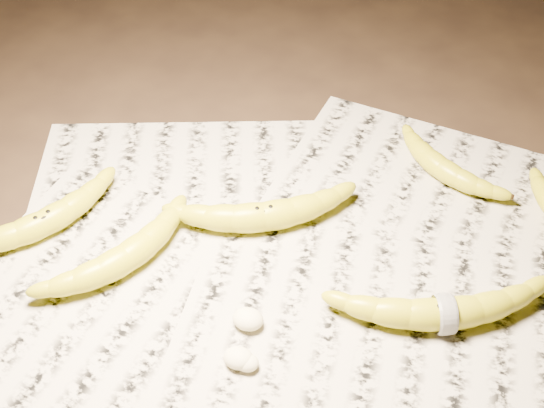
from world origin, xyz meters
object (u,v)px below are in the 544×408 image
(banana_left_a, at_px, (43,221))
(banana_taped, at_px, (444,312))
(banana_center, at_px, (264,215))
(banana_upper_a, at_px, (442,166))
(banana_left_b, at_px, (125,256))

(banana_left_a, relative_size, banana_taped, 0.88)
(banana_center, relative_size, banana_upper_a, 1.34)
(banana_left_a, bearing_deg, banana_left_b, -66.08)
(banana_left_a, bearing_deg, banana_taped, -54.66)
(banana_taped, bearing_deg, banana_left_b, 162.44)
(banana_upper_a, bearing_deg, banana_left_b, -107.55)
(banana_taped, bearing_deg, banana_upper_a, 76.68)
(banana_upper_a, bearing_deg, banana_center, -107.83)
(banana_taped, xyz_separation_m, banana_upper_a, (-0.04, 0.26, -0.00))
(banana_center, distance_m, banana_upper_a, 0.27)
(banana_center, relative_size, banana_taped, 0.93)
(banana_upper_a, bearing_deg, banana_left_a, -118.06)
(banana_left_b, relative_size, banana_center, 0.91)
(banana_left_b, relative_size, banana_upper_a, 1.21)
(banana_left_a, distance_m, banana_left_b, 0.13)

